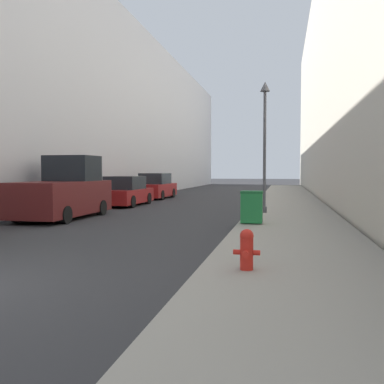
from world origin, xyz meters
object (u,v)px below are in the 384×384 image
object	(u,v)px
parked_sedan_near	(125,192)
trash_bin	(252,207)
lamppost	(265,130)
fire_hydrant	(247,248)
pickup_truck	(64,192)
parked_sedan_far	(155,187)

from	to	relation	value
parked_sedan_near	trash_bin	bearing A→B (deg)	-46.71
lamppost	parked_sedan_near	distance (m)	9.10
fire_hydrant	pickup_truck	distance (m)	11.41
fire_hydrant	trash_bin	distance (m)	6.66
parked_sedan_near	parked_sedan_far	size ratio (longest dim) A/B	0.93
fire_hydrant	pickup_truck	xyz separation A→B (m)	(-7.95, 8.16, 0.50)
fire_hydrant	parked_sedan_far	xyz separation A→B (m)	(-7.98, 20.68, 0.26)
parked_sedan_far	fire_hydrant	bearing A→B (deg)	-68.89
trash_bin	lamppost	bearing A→B (deg)	86.52
lamppost	parked_sedan_far	distance (m)	13.16
fire_hydrant	lamppost	size ratio (longest dim) A/B	0.13
parked_sedan_near	parked_sedan_far	xyz separation A→B (m)	(-0.18, 6.17, 0.06)
pickup_truck	parked_sedan_far	bearing A→B (deg)	90.15
trash_bin	pickup_truck	distance (m)	7.72
parked_sedan_near	lamppost	bearing A→B (deg)	-27.85
fire_hydrant	trash_bin	world-z (taller)	trash_bin
lamppost	parked_sedan_far	bearing A→B (deg)	127.48
parked_sedan_far	trash_bin	bearing A→B (deg)	-61.59
pickup_truck	parked_sedan_near	world-z (taller)	pickup_truck
fire_hydrant	parked_sedan_near	bearing A→B (deg)	118.27
pickup_truck	trash_bin	bearing A→B (deg)	-11.38
pickup_truck	parked_sedan_near	distance (m)	6.35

